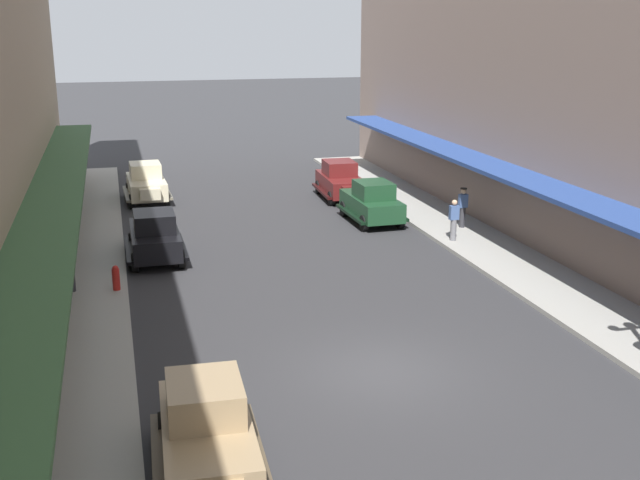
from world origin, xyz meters
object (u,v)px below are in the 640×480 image
Objects in this scene: parked_car_3 at (155,235)px; pedestrian_0 at (463,207)px; parked_car_0 at (146,182)px; pedestrian_2 at (454,220)px; parked_car_1 at (207,429)px; parked_car_4 at (372,201)px; parked_car_2 at (340,180)px; pedestrian_1 at (70,265)px; fire_hydrant at (116,278)px.

pedestrian_0 is at bearing 3.84° from parked_car_3.
pedestrian_2 is (11.26, -10.86, 0.05)m from parked_car_0.
parked_car_4 is at bearing 62.35° from parked_car_1.
parked_car_1 is 1.00× the size of parked_car_2.
parked_car_1 is 2.58× the size of pedestrian_1.
parked_car_0 is 13.59m from pedestrian_1.
parked_car_3 is 3.87m from fire_hydrant.
fire_hydrant is 13.18m from pedestrian_2.
pedestrian_1 is 1.02× the size of pedestrian_2.
parked_car_2 is 7.88m from pedestrian_0.
pedestrian_2 is at bearing 50.40° from parked_car_1.
pedestrian_0 is (12.48, -9.07, 0.07)m from parked_car_0.
parked_car_4 is at bearing 115.94° from pedestrian_2.
parked_car_3 is 12.70m from pedestrian_0.
parked_car_3 is at bearing 175.28° from pedestrian_2.
pedestrian_0 is at bearing 51.00° from parked_car_1.
parked_car_2 reaches higher than pedestrian_2.
pedestrian_0 is at bearing 15.09° from pedestrian_1.
parked_car_3 is 4.38m from pedestrian_1.
parked_car_0 is 2.57× the size of pedestrian_0.
pedestrian_2 is (1.98, -9.00, 0.05)m from parked_car_2.
parked_car_4 reaches higher than pedestrian_2.
parked_car_1 is at bearing -129.60° from pedestrian_2.
parked_car_1 is 2.63× the size of pedestrian_2.
parked_car_3 is at bearing -176.16° from pedestrian_0.
fire_hydrant is at bearing -148.32° from parked_car_4.
pedestrian_0 is at bearing -35.75° from parked_car_4.
parked_car_3 is 0.99× the size of parked_car_4.
parked_car_0 is at bearing 143.92° from parked_car_4.
fire_hydrant is at bearing -168.54° from pedestrian_2.
parked_car_1 and parked_car_4 have the same top height.
parked_car_2 is (9.28, -1.86, 0.00)m from parked_car_0.
parked_car_3 is 2.55× the size of pedestrian_1.
parked_car_3 is (-9.47, -8.05, 0.00)m from parked_car_2.
parked_car_4 is at bearing 31.68° from fire_hydrant.
pedestrian_2 is at bearing -64.06° from parked_car_4.
parked_car_1 and parked_car_3 have the same top height.
fire_hydrant is 14.81m from pedestrian_0.
pedestrian_0 is 16.06m from pedestrian_1.
parked_car_2 is 9.21m from pedestrian_2.
pedestrian_2 is at bearing -77.58° from parked_car_2.
parked_car_0 is 9.47m from parked_car_2.
parked_car_2 reaches higher than pedestrian_1.
parked_car_3 is 2.55× the size of pedestrian_0.
parked_car_0 reaches higher than pedestrian_1.
parked_car_1 reaches higher than pedestrian_0.
parked_car_0 is at bearing 136.04° from pedestrian_2.
parked_car_2 is 5.25× the size of fire_hydrant.
parked_car_0 is 9.92m from parked_car_3.
pedestrian_0 is 2.17m from pedestrian_2.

